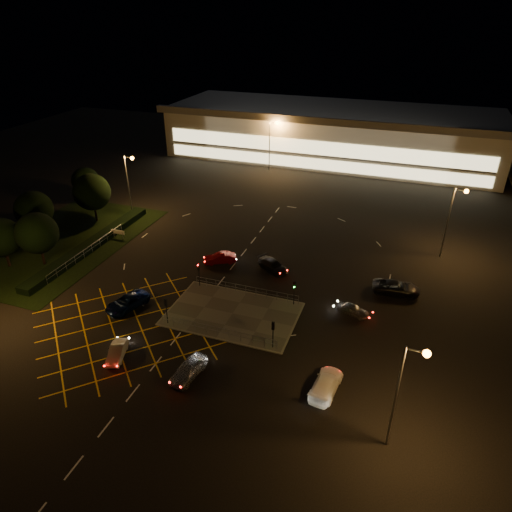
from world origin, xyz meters
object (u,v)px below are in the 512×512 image
(signal_se, at_px, (273,329))
(car_circ_red, at_px, (220,258))
(car_left_blue, at_px, (127,302))
(car_near_silver, at_px, (188,369))
(car_right_silver, at_px, (353,310))
(signal_nw, at_px, (199,270))
(signal_sw, at_px, (166,306))
(car_east_grey, at_px, (396,287))
(signal_ne, at_px, (294,288))
(car_approach_white, at_px, (326,384))
(car_far_dkgrey, at_px, (273,265))
(car_queue_white, at_px, (117,352))

(signal_se, bearing_deg, car_circ_red, -49.96)
(signal_se, bearing_deg, car_left_blue, -3.82)
(car_near_silver, bearing_deg, signal_se, 53.61)
(signal_se, height_order, car_right_silver, signal_se)
(signal_nw, relative_size, car_near_silver, 0.70)
(signal_sw, xyz_separation_m, car_east_grey, (22.93, 14.56, -1.59))
(signal_nw, bearing_deg, car_near_silver, -68.11)
(signal_sw, relative_size, car_near_silver, 0.70)
(signal_sw, height_order, car_right_silver, signal_sw)
(signal_sw, xyz_separation_m, signal_ne, (12.00, 7.99, 0.00))
(car_approach_white, bearing_deg, car_right_silver, -85.58)
(signal_ne, xyz_separation_m, car_east_grey, (10.93, 6.58, -1.59))
(signal_ne, bearing_deg, car_far_dkgrey, 124.44)
(signal_se, distance_m, car_queue_white, 15.53)
(signal_nw, distance_m, car_near_silver, 15.56)
(car_left_blue, bearing_deg, signal_ne, 38.84)
(signal_sw, height_order, signal_se, same)
(car_queue_white, bearing_deg, signal_ne, 27.37)
(car_far_dkgrey, xyz_separation_m, car_east_grey, (15.60, -0.23, 0.09))
(signal_se, distance_m, car_right_silver, 10.99)
(car_near_silver, height_order, car_circ_red, car_near_silver)
(signal_ne, height_order, car_circ_red, signal_ne)
(signal_se, bearing_deg, car_east_grey, -126.89)
(signal_se, xyz_separation_m, car_near_silver, (-6.23, -6.38, -1.60))
(signal_sw, bearing_deg, car_circ_red, -90.07)
(signal_ne, distance_m, car_east_grey, 12.86)
(signal_nw, bearing_deg, signal_se, -33.65)
(signal_nw, distance_m, car_left_blue, 9.12)
(car_far_dkgrey, bearing_deg, car_near_silver, -151.78)
(car_right_silver, xyz_separation_m, car_east_grey, (4.21, 6.06, 0.17))
(car_far_dkgrey, bearing_deg, car_queue_white, -171.50)
(car_near_silver, xyz_separation_m, car_circ_red, (-5.75, 20.63, -0.06))
(signal_ne, distance_m, car_queue_white, 20.16)
(signal_sw, relative_size, car_circ_red, 0.73)
(signal_ne, distance_m, car_circ_red, 13.62)
(car_circ_red, relative_size, car_east_grey, 0.77)
(car_approach_white, bearing_deg, signal_ne, -55.64)
(car_far_dkgrey, xyz_separation_m, car_approach_white, (10.93, -18.69, 0.06))
(signal_sw, relative_size, signal_ne, 1.00)
(signal_ne, distance_m, car_left_blue, 19.18)
(car_left_blue, height_order, car_right_silver, car_left_blue)
(car_near_silver, bearing_deg, car_east_grey, 58.60)
(car_near_silver, bearing_deg, car_far_dkgrey, 93.73)
(car_queue_white, relative_size, car_right_silver, 1.07)
(car_far_dkgrey, xyz_separation_m, car_circ_red, (-7.31, -0.54, 0.02))
(signal_sw, xyz_separation_m, car_right_silver, (18.72, 8.51, -1.76))
(car_queue_white, bearing_deg, signal_se, 6.12)
(car_circ_red, bearing_deg, car_approach_white, 16.08)
(signal_se, bearing_deg, car_far_dkgrey, -72.48)
(signal_se, relative_size, car_near_silver, 0.70)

